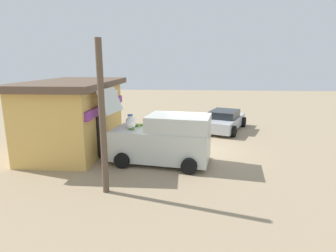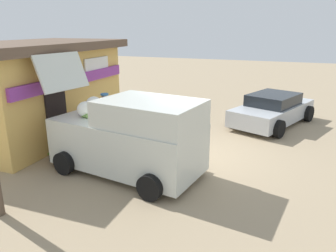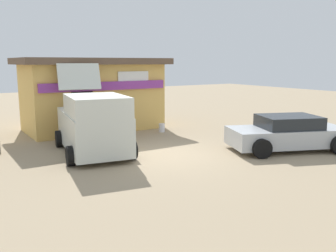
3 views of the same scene
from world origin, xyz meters
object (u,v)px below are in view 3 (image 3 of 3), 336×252
(unloaded_banana_pile, at_px, (78,132))
(customer_bending, at_px, (86,122))
(parked_sedan, at_px, (288,133))
(paint_bucket, at_px, (162,128))
(storefront_bar, at_px, (93,93))
(delivery_van, at_px, (93,124))
(vendor_standing, at_px, (116,115))

(unloaded_banana_pile, bearing_deg, customer_bending, -91.34)
(parked_sedan, xyz_separation_m, paint_bucket, (-2.06, 5.33, -0.41))
(storefront_bar, relative_size, paint_bucket, 17.43)
(customer_bending, height_order, unloaded_banana_pile, customer_bending)
(delivery_van, height_order, parked_sedan, delivery_van)
(parked_sedan, bearing_deg, customer_bending, 136.71)
(delivery_van, bearing_deg, storefront_bar, 68.94)
(delivery_van, bearing_deg, paint_bucket, 27.60)
(storefront_bar, xyz_separation_m, parked_sedan, (4.37, -7.68, -1.10))
(vendor_standing, xyz_separation_m, customer_bending, (-1.16, 0.33, -0.23))
(delivery_van, height_order, vendor_standing, delivery_van)
(delivery_van, distance_m, paint_bucket, 4.63)
(vendor_standing, distance_m, paint_bucket, 2.57)
(parked_sedan, height_order, vendor_standing, vendor_standing)
(storefront_bar, height_order, customer_bending, storefront_bar)
(customer_bending, height_order, paint_bucket, customer_bending)
(storefront_bar, bearing_deg, customer_bending, -117.66)
(parked_sedan, height_order, customer_bending, parked_sedan)
(parked_sedan, xyz_separation_m, customer_bending, (-5.62, 5.30, 0.17))
(vendor_standing, xyz_separation_m, unloaded_banana_pile, (-1.13, 1.39, -0.83))
(storefront_bar, height_order, paint_bucket, storefront_bar)
(vendor_standing, xyz_separation_m, paint_bucket, (2.41, 0.36, -0.81))
(parked_sedan, distance_m, paint_bucket, 5.72)
(parked_sedan, distance_m, customer_bending, 7.73)
(customer_bending, distance_m, paint_bucket, 3.62)
(customer_bending, bearing_deg, storefront_bar, 62.34)
(vendor_standing, height_order, unloaded_banana_pile, vendor_standing)
(unloaded_banana_pile, distance_m, paint_bucket, 3.69)
(delivery_van, relative_size, vendor_standing, 2.67)
(storefront_bar, relative_size, vendor_standing, 3.80)
(delivery_van, xyz_separation_m, customer_bending, (0.47, 2.08, -0.25))
(customer_bending, bearing_deg, paint_bucket, 0.47)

